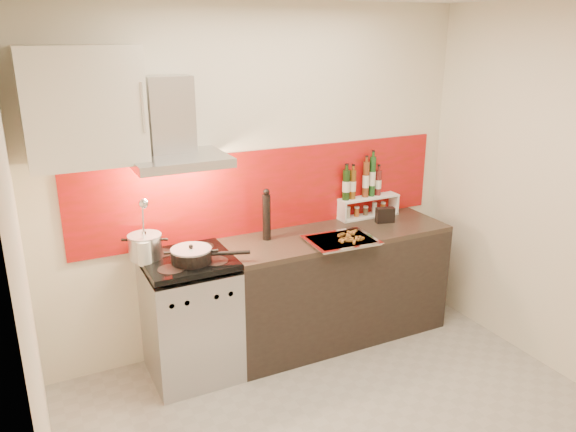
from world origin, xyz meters
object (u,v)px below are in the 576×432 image
saute_pan (192,255)px  pepper_mill (266,215)px  baking_tray (342,240)px  counter (336,285)px  range_stove (191,318)px  stock_pot (145,246)px

saute_pan → pepper_mill: 0.68m
pepper_mill → baking_tray: pepper_mill is taller
counter → baking_tray: size_ratio=3.46×
counter → pepper_mill: size_ratio=4.57×
counter → baking_tray: bearing=-112.0°
range_stove → counter: (1.20, 0.00, 0.01)m
range_stove → saute_pan: size_ratio=1.77×
counter → stock_pot: stock_pot is taller
counter → saute_pan: 1.30m
range_stove → counter: size_ratio=0.51×
range_stove → saute_pan: saute_pan is taller
pepper_mill → baking_tray: 0.59m
counter → stock_pot: 1.56m
saute_pan → range_stove: bearing=97.1°
counter → stock_pot: (-1.45, 0.11, 0.54)m
saute_pan → pepper_mill: pepper_mill is taller
stock_pot → saute_pan: (0.27, -0.21, -0.04)m
saute_pan → pepper_mill: (0.63, 0.20, 0.13)m
counter → baking_tray: baking_tray is taller
range_stove → stock_pot: 0.62m
baking_tray → range_stove: bearing=170.2°
range_stove → pepper_mill: size_ratio=2.31×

